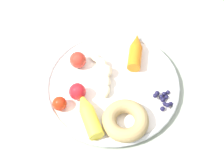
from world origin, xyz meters
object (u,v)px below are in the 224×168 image
object	(u,v)px
dining_table	(115,118)
donut	(125,120)
plate	(112,85)
carrot_yellow	(88,114)
tomato_mid	(77,92)
carrot_orange	(136,51)
blueberry_pile	(163,99)
tomato_far	(78,60)
banana	(104,72)
tomato_near	(59,104)

from	to	relation	value
dining_table	donut	xyz separation A→B (m)	(0.01, 0.06, 0.10)
plate	carrot_yellow	size ratio (longest dim) A/B	2.73
plate	tomato_mid	size ratio (longest dim) A/B	8.21
plate	carrot_orange	bearing A→B (deg)	-151.53
blueberry_pile	tomato_far	world-z (taller)	tomato_far
banana	tomato_mid	distance (m)	0.09
plate	banana	world-z (taller)	banana
plate	carrot_yellow	world-z (taller)	carrot_yellow
carrot_yellow	banana	bearing A→B (deg)	-133.39
carrot_yellow	tomato_far	xyz separation A→B (m)	(-0.04, -0.15, 0.00)
dining_table	donut	world-z (taller)	donut
carrot_orange	tomato_far	world-z (taller)	tomato_far
blueberry_pile	tomato_near	bearing A→B (deg)	-23.58
carrot_orange	tomato_mid	size ratio (longest dim) A/B	2.70
tomato_far	tomato_mid	bearing A→B (deg)	64.85
blueberry_pile	tomato_mid	world-z (taller)	tomato_mid
dining_table	carrot_yellow	bearing A→B (deg)	7.94
plate	carrot_yellow	xyz separation A→B (m)	(0.09, 0.06, 0.02)
carrot_orange	donut	bearing A→B (deg)	53.59
plate	donut	distance (m)	0.11
plate	banana	distance (m)	0.04
banana	carrot_orange	bearing A→B (deg)	-169.45
plate	carrot_orange	distance (m)	0.11
plate	tomato_near	distance (m)	0.14
tomato_far	plate	bearing A→B (deg)	117.90
blueberry_pile	banana	bearing A→B (deg)	-55.52
carrot_orange	donut	size ratio (longest dim) A/B	1.03
tomato_near	tomato_mid	world-z (taller)	tomato_mid
tomato_far	tomato_near	bearing A→B (deg)	46.18
plate	tomato_far	size ratio (longest dim) A/B	7.99
carrot_yellow	tomato_mid	xyz separation A→B (m)	(-0.00, -0.06, 0.00)
carrot_yellow	tomato_mid	size ratio (longest dim) A/B	3.01
donut	blueberry_pile	bearing A→B (deg)	-174.11
blueberry_pile	tomato_near	xyz separation A→B (m)	(0.22, -0.10, 0.01)
dining_table	tomato_near	distance (m)	0.17
dining_table	donut	distance (m)	0.12
banana	carrot_orange	size ratio (longest dim) A/B	1.31
dining_table	blueberry_pile	bearing A→B (deg)	152.36
dining_table	blueberry_pile	xyz separation A→B (m)	(-0.10, 0.05, 0.09)
dining_table	carrot_yellow	distance (m)	0.13
donut	carrot_orange	bearing A→B (deg)	-126.41
tomato_near	dining_table	bearing A→B (deg)	159.90
plate	donut	bearing A→B (deg)	77.86
plate	tomato_near	xyz separation A→B (m)	(0.14, 0.00, 0.02)
carrot_yellow	tomato_far	bearing A→B (deg)	-105.83
blueberry_pile	plate	bearing A→B (deg)	-49.28
tomato_near	banana	bearing A→B (deg)	-165.42
blueberry_pile	tomato_far	size ratio (longest dim) A/B	1.32
dining_table	plate	bearing A→B (deg)	-107.50
carrot_orange	tomato_mid	world-z (taller)	tomato_mid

